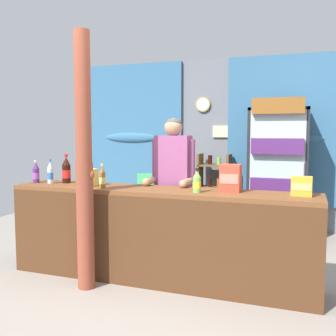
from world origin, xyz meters
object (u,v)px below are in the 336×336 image
at_px(soda_bottle_cola, 66,171).
at_px(soda_bottle_water, 50,173).
at_px(stall_counter, 154,227).
at_px(timber_post, 84,168).
at_px(soda_bottle_iced_tea, 102,178).
at_px(snack_box_crackers, 231,178).
at_px(soda_bottle_grape_soda, 36,173).
at_px(bottle_shelf_rack, 214,190).
at_px(plastic_lawn_chair, 151,201).
at_px(soda_bottle_lime_soda, 197,182).
at_px(snack_box_instant_noodle, 87,177).
at_px(shopkeeper, 173,175).
at_px(drink_fridge, 278,163).
at_px(snack_box_choco_powder, 301,186).

bearing_deg(soda_bottle_cola, soda_bottle_water, -148.48).
relative_size(stall_counter, timber_post, 1.28).
relative_size(soda_bottle_iced_tea, snack_box_crackers, 0.96).
height_order(soda_bottle_cola, soda_bottle_grape_soda, soda_bottle_cola).
bearing_deg(bottle_shelf_rack, soda_bottle_grape_soda, -123.70).
relative_size(bottle_shelf_rack, plastic_lawn_chair, 1.30).
xyz_separation_m(timber_post, soda_bottle_lime_soda, (0.97, 0.32, -0.13)).
height_order(soda_bottle_cola, snack_box_instant_noodle, soda_bottle_cola).
relative_size(stall_counter, plastic_lawn_chair, 3.50).
xyz_separation_m(shopkeeper, soda_bottle_water, (-1.24, -0.42, 0.02)).
xyz_separation_m(timber_post, drink_fridge, (1.55, 2.33, -0.09)).
bearing_deg(shopkeeper, timber_post, -124.87).
bearing_deg(soda_bottle_iced_tea, bottle_shelf_rack, 75.68).
distance_m(bottle_shelf_rack, soda_bottle_lime_soda, 2.33).
relative_size(timber_post, soda_bottle_cola, 7.55).
distance_m(bottle_shelf_rack, snack_box_choco_powder, 2.51).
bearing_deg(stall_counter, soda_bottle_cola, 169.99).
bearing_deg(soda_bottle_water, bottle_shelf_rack, 59.48).
bearing_deg(soda_bottle_iced_tea, soda_bottle_cola, 159.00).
bearing_deg(timber_post, soda_bottle_grape_soda, 155.14).
bearing_deg(soda_bottle_iced_tea, snack_box_crackers, 9.91).
bearing_deg(soda_bottle_grape_soda, soda_bottle_water, 3.22).
bearing_deg(timber_post, soda_bottle_lime_soda, 18.45).
height_order(soda_bottle_grape_soda, snack_box_crackers, snack_box_crackers).
xyz_separation_m(drink_fridge, soda_bottle_cola, (-2.08, -1.84, -0.00)).
distance_m(soda_bottle_cola, snack_box_instant_noodle, 0.35).
height_order(plastic_lawn_chair, soda_bottle_grape_soda, soda_bottle_grape_soda).
relative_size(soda_bottle_cola, snack_box_choco_powder, 1.79).
bearing_deg(snack_box_instant_noodle, soda_bottle_cola, 159.79).
bearing_deg(timber_post, shopkeeper, 55.13).
xyz_separation_m(stall_counter, soda_bottle_lime_soda, (0.41, 0.03, 0.44)).
bearing_deg(stall_counter, snack_box_crackers, 15.74).
height_order(shopkeeper, soda_bottle_grape_soda, shopkeeper).
bearing_deg(soda_bottle_grape_soda, shopkeeper, 16.89).
distance_m(stall_counter, plastic_lawn_chair, 1.72).
xyz_separation_m(soda_bottle_water, snack_box_crackers, (1.92, 0.09, 0.02)).
relative_size(timber_post, soda_bottle_grape_soda, 9.57).
xyz_separation_m(snack_box_crackers, snack_box_choco_powder, (0.62, -0.04, -0.04)).
bearing_deg(soda_bottle_lime_soda, stall_counter, -176.04).
height_order(timber_post, soda_bottle_cola, timber_post).
bearing_deg(plastic_lawn_chair, shopkeeper, -56.84).
bearing_deg(soda_bottle_grape_soda, drink_fridge, 39.01).
relative_size(snack_box_crackers, snack_box_choco_powder, 1.45).
bearing_deg(drink_fridge, shopkeeper, -122.93).
distance_m(stall_counter, shopkeeper, 0.69).
height_order(stall_counter, timber_post, timber_post).
distance_m(timber_post, plastic_lawn_chair, 1.98).
bearing_deg(soda_bottle_iced_tea, soda_bottle_water, 169.78).
height_order(timber_post, plastic_lawn_chair, timber_post).
bearing_deg(soda_bottle_cola, stall_counter, -10.01).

